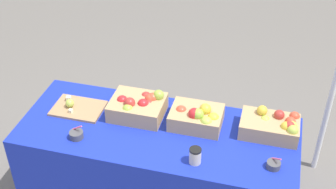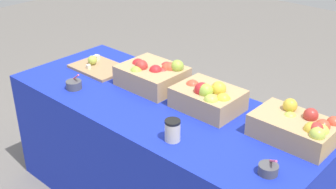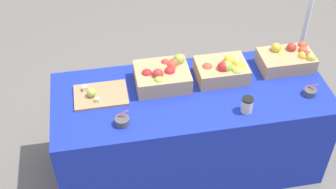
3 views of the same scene
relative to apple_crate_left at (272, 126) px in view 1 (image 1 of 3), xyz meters
The scene contains 8 objects.
table 0.88m from the apple_crate_left, 168.36° to the right, with size 1.90×0.76×0.74m, color #192DB7.
apple_crate_left is the anchor object (origin of this frame).
apple_crate_middle 0.50m from the apple_crate_left, behind, with size 0.35×0.26×0.17m.
apple_crate_right 0.92m from the apple_crate_left, behind, with size 0.37×0.30×0.18m.
cutting_board_front 1.37m from the apple_crate_left, behind, with size 0.36×0.26×0.08m.
sample_bowl_near 1.30m from the apple_crate_left, 163.41° to the right, with size 0.09×0.09×0.10m.
sample_bowl_mid 0.33m from the apple_crate_left, 83.41° to the right, with size 0.09×0.09×0.09m.
coffee_cup 0.59m from the apple_crate_left, 137.69° to the right, with size 0.08×0.08×0.11m.
Camera 1 is at (0.68, -2.29, 2.74)m, focal length 49.01 mm.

